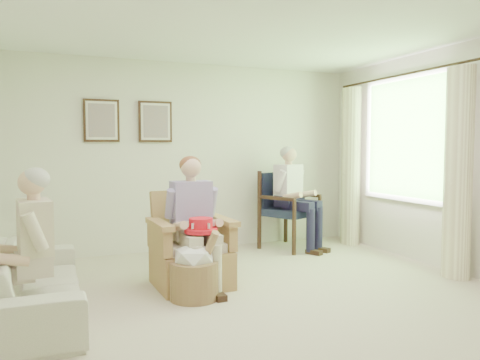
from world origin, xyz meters
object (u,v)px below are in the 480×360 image
(sofa, at_px, (32,282))
(person_wicker, at_px, (194,214))
(wood_armchair, at_px, (287,206))
(person_dark, at_px, (293,190))
(wicker_armchair, at_px, (190,256))
(hatbox, at_px, (194,271))
(red_hat, at_px, (201,227))
(person_sofa, at_px, (29,240))

(sofa, relative_size, person_wicker, 1.50)
(wood_armchair, xyz_separation_m, person_dark, (-0.00, -0.18, 0.26))
(wicker_armchair, xyz_separation_m, sofa, (-1.50, -0.35, -0.02))
(person_dark, relative_size, hatbox, 2.08)
(sofa, relative_size, red_hat, 6.10)
(person_wicker, bearing_deg, wood_armchair, 36.18)
(person_sofa, bearing_deg, person_dark, 110.88)
(person_sofa, bearing_deg, hatbox, 90.32)
(person_wicker, bearing_deg, red_hat, -89.48)
(hatbox, bearing_deg, person_sofa, -172.66)
(wicker_armchair, distance_m, hatbox, 0.46)
(person_sofa, bearing_deg, sofa, 172.98)
(wicker_armchair, relative_size, person_dark, 0.69)
(wicker_armchair, bearing_deg, sofa, -169.08)
(wood_armchair, relative_size, person_sofa, 0.86)
(sofa, height_order, red_hat, red_hat)
(wicker_armchair, bearing_deg, hatbox, -103.67)
(person_dark, bearing_deg, person_sofa, -178.64)
(red_hat, bearing_deg, wicker_armchair, 91.62)
(wicker_armchair, distance_m, wood_armchair, 2.25)
(wicker_armchair, distance_m, person_dark, 2.20)
(wicker_armchair, relative_size, person_sofa, 0.78)
(hatbox, bearing_deg, wood_armchair, 42.55)
(person_wicker, height_order, person_sofa, person_wicker)
(person_wicker, bearing_deg, person_sofa, -163.71)
(person_dark, bearing_deg, red_hat, -167.49)
(person_sofa, bearing_deg, wood_armchair, 113.21)
(wood_armchair, xyz_separation_m, person_sofa, (-3.31, -1.93, 0.12))
(wicker_armchair, height_order, hatbox, wicker_armchair)
(wood_armchair, relative_size, person_wicker, 0.81)
(sofa, bearing_deg, red_hat, -89.69)
(wood_armchair, bearing_deg, person_sofa, -176.30)
(sofa, height_order, person_wicker, person_wicker)
(wood_armchair, distance_m, red_hat, 2.44)
(person_wicker, height_order, person_dark, person_dark)
(sofa, distance_m, hatbox, 1.41)
(sofa, xyz_separation_m, hatbox, (1.40, -0.10, -0.02))
(hatbox, bearing_deg, wicker_armchair, 78.44)
(person_sofa, relative_size, red_hat, 3.85)
(person_dark, distance_m, red_hat, 2.33)
(sofa, height_order, hatbox, hatbox)
(hatbox, bearing_deg, person_wicker, 73.91)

